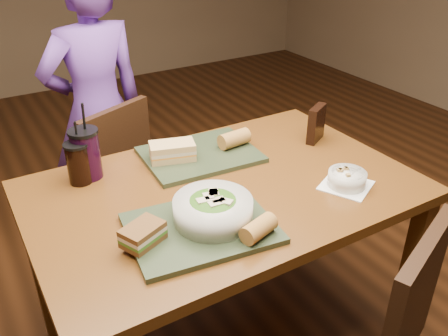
{
  "coord_description": "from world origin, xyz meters",
  "views": [
    {
      "loc": [
        -0.72,
        -1.19,
        1.59
      ],
      "look_at": [
        0.0,
        0.0,
        0.82
      ],
      "focal_mm": 38.0,
      "sensor_mm": 36.0,
      "label": 1
    }
  ],
  "objects_px": {
    "tray_far": "(200,155)",
    "diner": "(97,111)",
    "cup_berry": "(86,154)",
    "chip_bag": "(316,124)",
    "baguette_near": "(259,229)",
    "dining_table": "(224,208)",
    "baguette_far": "(234,139)",
    "soup_bowl": "(347,179)",
    "sandwich_near": "(143,234)",
    "tray_near": "(201,228)",
    "cup_cola": "(79,163)",
    "sandwich_far": "(172,151)",
    "chair_far": "(115,179)",
    "salad_bowl": "(213,208)"
  },
  "relations": [
    {
      "from": "chair_far",
      "to": "cup_cola",
      "type": "distance_m",
      "value": 0.6
    },
    {
      "from": "diner",
      "to": "tray_near",
      "type": "distance_m",
      "value": 1.17
    },
    {
      "from": "soup_bowl",
      "to": "cup_cola",
      "type": "distance_m",
      "value": 0.92
    },
    {
      "from": "soup_bowl",
      "to": "baguette_far",
      "type": "bearing_deg",
      "value": 113.22
    },
    {
      "from": "baguette_far",
      "to": "cup_berry",
      "type": "distance_m",
      "value": 0.56
    },
    {
      "from": "sandwich_near",
      "to": "chair_far",
      "type": "bearing_deg",
      "value": 77.45
    },
    {
      "from": "tray_far",
      "to": "sandwich_near",
      "type": "bearing_deg",
      "value": -134.66
    },
    {
      "from": "tray_far",
      "to": "diner",
      "type": "bearing_deg",
      "value": 102.51
    },
    {
      "from": "diner",
      "to": "tray_near",
      "type": "height_order",
      "value": "diner"
    },
    {
      "from": "sandwich_far",
      "to": "baguette_near",
      "type": "xyz_separation_m",
      "value": [
        0.0,
        -0.55,
        -0.01
      ]
    },
    {
      "from": "salad_bowl",
      "to": "sandwich_far",
      "type": "xyz_separation_m",
      "value": [
        0.06,
        0.41,
        -0.01
      ]
    },
    {
      "from": "diner",
      "to": "baguette_near",
      "type": "xyz_separation_m",
      "value": [
        0.06,
        -1.3,
        0.09
      ]
    },
    {
      "from": "cup_cola",
      "to": "salad_bowl",
      "type": "bearing_deg",
      "value": -59.57
    },
    {
      "from": "baguette_near",
      "to": "cup_berry",
      "type": "bearing_deg",
      "value": 116.12
    },
    {
      "from": "tray_near",
      "to": "cup_berry",
      "type": "distance_m",
      "value": 0.53
    },
    {
      "from": "chair_far",
      "to": "sandwich_near",
      "type": "distance_m",
      "value": 0.95
    },
    {
      "from": "chair_far",
      "to": "cup_cola",
      "type": "bearing_deg",
      "value": -119.64
    },
    {
      "from": "cup_berry",
      "to": "chip_bag",
      "type": "xyz_separation_m",
      "value": [
        0.88,
        -0.18,
        -0.02
      ]
    },
    {
      "from": "salad_bowl",
      "to": "sandwich_near",
      "type": "height_order",
      "value": "salad_bowl"
    },
    {
      "from": "salad_bowl",
      "to": "sandwich_far",
      "type": "relative_size",
      "value": 1.31
    },
    {
      "from": "tray_far",
      "to": "sandwich_far",
      "type": "bearing_deg",
      "value": 176.87
    },
    {
      "from": "tray_near",
      "to": "tray_far",
      "type": "bearing_deg",
      "value": 61.84
    },
    {
      "from": "baguette_far",
      "to": "salad_bowl",
      "type": "bearing_deg",
      "value": -129.32
    },
    {
      "from": "tray_far",
      "to": "baguette_near",
      "type": "relative_size",
      "value": 3.81
    },
    {
      "from": "cup_cola",
      "to": "baguette_near",
      "type": "bearing_deg",
      "value": -60.47
    },
    {
      "from": "salad_bowl",
      "to": "chip_bag",
      "type": "xyz_separation_m",
      "value": [
        0.65,
        0.29,
        0.02
      ]
    },
    {
      "from": "diner",
      "to": "cup_berry",
      "type": "distance_m",
      "value": 0.74
    },
    {
      "from": "sandwich_far",
      "to": "chip_bag",
      "type": "relative_size",
      "value": 1.24
    },
    {
      "from": "baguette_far",
      "to": "diner",
      "type": "bearing_deg",
      "value": 111.82
    },
    {
      "from": "dining_table",
      "to": "cup_berry",
      "type": "xyz_separation_m",
      "value": [
        -0.38,
        0.3,
        0.18
      ]
    },
    {
      "from": "cup_berry",
      "to": "sandwich_near",
      "type": "bearing_deg",
      "value": -88.68
    },
    {
      "from": "cup_cola",
      "to": "cup_berry",
      "type": "relative_size",
      "value": 0.82
    },
    {
      "from": "tray_near",
      "to": "diner",
      "type": "bearing_deg",
      "value": 87.27
    },
    {
      "from": "dining_table",
      "to": "baguette_far",
      "type": "distance_m",
      "value": 0.31
    },
    {
      "from": "chair_far",
      "to": "tray_near",
      "type": "relative_size",
      "value": 2.04
    },
    {
      "from": "salad_bowl",
      "to": "sandwich_far",
      "type": "distance_m",
      "value": 0.42
    },
    {
      "from": "diner",
      "to": "tray_near",
      "type": "bearing_deg",
      "value": 80.28
    },
    {
      "from": "baguette_far",
      "to": "cup_cola",
      "type": "distance_m",
      "value": 0.59
    },
    {
      "from": "soup_bowl",
      "to": "sandwich_near",
      "type": "height_order",
      "value": "sandwich_near"
    },
    {
      "from": "dining_table",
      "to": "baguette_near",
      "type": "bearing_deg",
      "value": -103.39
    },
    {
      "from": "tray_near",
      "to": "tray_far",
      "type": "height_order",
      "value": "same"
    },
    {
      "from": "dining_table",
      "to": "tray_far",
      "type": "bearing_deg",
      "value": 82.03
    },
    {
      "from": "dining_table",
      "to": "tray_far",
      "type": "distance_m",
      "value": 0.25
    },
    {
      "from": "diner",
      "to": "sandwich_near",
      "type": "relative_size",
      "value": 10.29
    },
    {
      "from": "cup_berry",
      "to": "chip_bag",
      "type": "distance_m",
      "value": 0.9
    },
    {
      "from": "baguette_near",
      "to": "cup_berry",
      "type": "distance_m",
      "value": 0.69
    },
    {
      "from": "chair_far",
      "to": "tray_far",
      "type": "relative_size",
      "value": 2.04
    },
    {
      "from": "chair_far",
      "to": "sandwich_far",
      "type": "relative_size",
      "value": 4.72
    },
    {
      "from": "sandwich_near",
      "to": "cup_berry",
      "type": "height_order",
      "value": "cup_berry"
    },
    {
      "from": "salad_bowl",
      "to": "cup_berry",
      "type": "distance_m",
      "value": 0.53
    }
  ]
}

